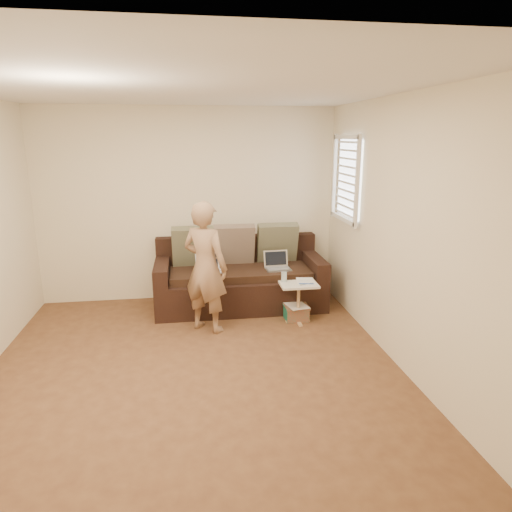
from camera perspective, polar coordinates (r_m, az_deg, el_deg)
name	(u,v)px	position (r m, az deg, el deg)	size (l,w,h in m)	color
floor	(195,375)	(4.52, -7.65, -14.59)	(4.50, 4.50, 0.00)	#52321E
ceiling	(184,86)	(3.96, -9.01, 20.33)	(4.50, 4.50, 0.00)	white
wall_back	(188,205)	(6.26, -8.49, 6.30)	(4.00, 4.00, 0.00)	beige
wall_front	(196,366)	(1.92, -7.56, -13.52)	(4.00, 4.00, 0.00)	beige
wall_right	(403,235)	(4.51, 18.03, 2.48)	(4.50, 4.50, 0.00)	beige
window_blinds	(346,179)	(5.80, 11.30, 9.51)	(0.12, 0.88, 1.08)	white
sofa	(240,275)	(6.02, -2.04, -2.43)	(2.20, 0.95, 0.85)	black
pillow_left	(193,247)	(6.08, -7.91, 1.18)	(0.55, 0.14, 0.55)	#52543E
pillow_mid	(234,245)	(6.14, -2.78, 1.44)	(0.55, 0.14, 0.55)	#6F594F
pillow_right	(277,243)	(6.25, 2.69, 1.67)	(0.55, 0.14, 0.55)	#52543E
laptop_silver	(278,270)	(5.94, 2.79, -1.73)	(0.32, 0.23, 0.22)	#B7BABC
laptop_white	(210,272)	(5.86, -5.82, -2.03)	(0.31, 0.23, 0.23)	white
person	(205,267)	(5.20, -6.38, -1.40)	(0.56, 0.38, 1.53)	#987353
side_table	(298,303)	(5.57, 5.34, -5.89)	(0.45, 0.31, 0.49)	silver
drinking_glass	(284,277)	(5.53, 3.54, -2.61)	(0.07, 0.07, 0.12)	silver
scissors	(307,284)	(5.46, 6.37, -3.50)	(0.18, 0.10, 0.02)	silver
paper_on_table	(306,281)	(5.57, 6.26, -3.16)	(0.21, 0.30, 0.00)	white
striped_box	(296,312)	(5.70, 5.04, -7.00)	(0.30, 0.30, 0.19)	red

